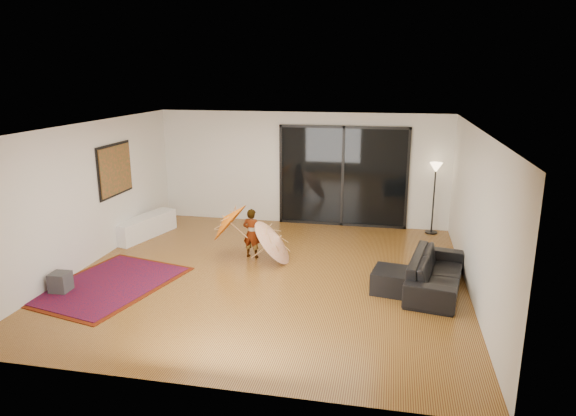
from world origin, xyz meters
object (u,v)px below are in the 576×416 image
(child, at_px, (252,233))
(sofa, at_px, (436,273))
(ottoman, at_px, (393,281))
(media_console, at_px, (145,227))

(child, bearing_deg, sofa, 173.79)
(sofa, bearing_deg, child, 85.82)
(ottoman, bearing_deg, sofa, 18.40)
(media_console, relative_size, ottoman, 2.54)
(sofa, bearing_deg, media_console, 84.87)
(ottoman, bearing_deg, media_console, 160.53)
(child, bearing_deg, media_console, -8.36)
(sofa, bearing_deg, ottoman, 118.64)
(media_console, distance_m, child, 2.84)
(sofa, relative_size, child, 2.05)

